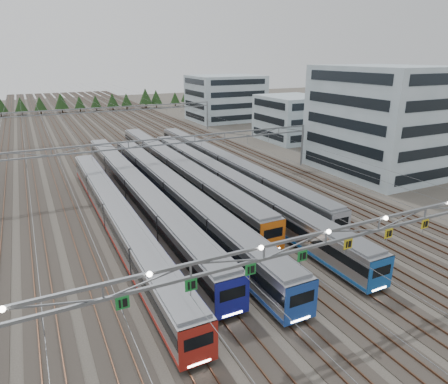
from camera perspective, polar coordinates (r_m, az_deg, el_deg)
name	(u,v)px	position (r m, az deg, el deg)	size (l,w,h in m)	color
ground	(319,317)	(35.57, 13.37, -17.02)	(400.00, 400.00, 0.00)	#47423A
track_bed	(100,123)	(124.51, -17.31, 9.34)	(54.00, 260.00, 5.42)	#2D2823
train_a	(116,215)	(50.36, -15.17, -3.21)	(2.90, 51.82, 3.77)	black
train_b	(136,191)	(58.22, -12.43, 0.19)	(3.10, 59.60, 4.05)	black
train_c	(174,193)	(56.25, -7.11, -0.16)	(3.12, 58.69, 4.07)	black
train_d	(176,169)	(68.19, -6.85, 3.31)	(3.17, 60.06, 4.14)	black
train_e	(226,182)	(61.05, 0.35, 1.39)	(2.90, 61.00, 3.77)	black
train_f	(225,165)	(71.18, 0.13, 3.95)	(2.86, 59.84, 3.72)	black
gantry_near	(326,241)	(31.87, 14.40, -6.76)	(56.36, 0.61, 8.08)	slate
gantry_mid	(163,147)	(66.04, -8.68, 6.36)	(56.36, 0.36, 8.00)	slate
gantry_far	(108,113)	(109.18, -16.19, 10.80)	(56.36, 0.36, 8.00)	slate
depot_bldg_south	(382,120)	(78.22, 21.58, 9.49)	(18.00, 22.00, 18.87)	#98AFB6
depot_bldg_mid	(292,118)	(103.64, 9.69, 10.36)	(14.00, 16.00, 10.99)	#98AFB6
depot_bldg_north	(225,98)	(134.44, 0.20, 13.28)	(22.00, 18.00, 14.34)	#98AFB6
treeline	(86,100)	(163.60, -19.08, 12.27)	(100.10, 5.60, 7.02)	#332114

